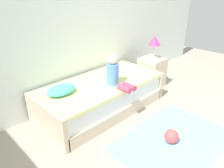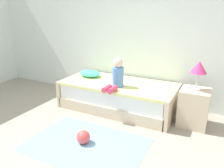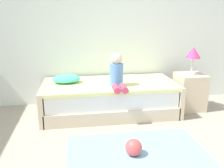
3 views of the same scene
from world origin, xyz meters
The scene contains 8 objects.
wall_rear centered at (0.00, 2.60, 1.45)m, with size 7.20×0.10×2.90m, color silver.
bed centered at (-0.19, 2.00, 0.25)m, with size 2.11×1.00×0.50m.
nightstand centered at (1.16, 1.96, 0.30)m, with size 0.44×0.44×0.60m, color beige.
table_lamp centered at (1.16, 1.96, 0.94)m, with size 0.24×0.24×0.45m.
child_figure centered at (-0.11, 1.77, 0.70)m, with size 0.20×0.51×0.50m.
pillow centered at (-0.87, 2.10, 0.56)m, with size 0.44×0.30×0.13m, color #4CCCBC.
toy_ball centered at (-0.11, 0.71, 0.10)m, with size 0.19×0.19×0.19m, color #E54C4C.
area_rug centered at (-0.05, 0.70, 0.00)m, with size 1.60×1.10×0.01m, color #7AA8CC.
Camera 3 is at (-0.71, -1.60, 1.52)m, focal length 38.15 mm.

